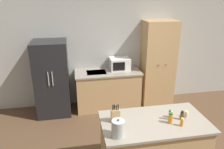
{
  "coord_description": "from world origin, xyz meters",
  "views": [
    {
      "loc": [
        -1.21,
        -2.69,
        2.62
      ],
      "look_at": [
        -0.47,
        1.4,
        1.05
      ],
      "focal_mm": 35.0,
      "sensor_mm": 36.0,
      "label": 1
    }
  ],
  "objects": [
    {
      "name": "spice_bottle_amber_oil",
      "position": [
        0.35,
        -0.16,
        0.95
      ],
      "size": [
        0.06,
        0.06,
        0.1
      ],
      "color": "beige",
      "rests_on": "kitchen_island"
    },
    {
      "name": "spice_bottle_tall_dark",
      "position": [
        0.08,
        -0.17,
        0.98
      ],
      "size": [
        0.04,
        0.04,
        0.15
      ],
      "color": "beige",
      "rests_on": "kitchen_island"
    },
    {
      "name": "wall_back",
      "position": [
        0.0,
        2.33,
        1.3
      ],
      "size": [
        7.2,
        0.06,
        2.6
      ],
      "color": "#B2B2AD",
      "rests_on": "ground_plane"
    },
    {
      "name": "spice_bottle_green_herb",
      "position": [
        0.18,
        -0.36,
        0.96
      ],
      "size": [
        0.05,
        0.05,
        0.12
      ],
      "color": "orange",
      "rests_on": "kitchen_island"
    },
    {
      "name": "kettle",
      "position": [
        -0.72,
        -0.42,
        1.02
      ],
      "size": [
        0.17,
        0.17,
        0.25
      ],
      "color": "#B2B5B7",
      "rests_on": "kitchen_island"
    },
    {
      "name": "back_counter",
      "position": [
        -0.46,
        1.99,
        0.46
      ],
      "size": [
        1.51,
        0.67,
        0.91
      ],
      "color": "tan",
      "rests_on": "ground_plane"
    },
    {
      "name": "pantry_cabinet",
      "position": [
        0.77,
        2.04,
        1.01
      ],
      "size": [
        0.76,
        0.54,
        2.03
      ],
      "color": "tan",
      "rests_on": "ground_plane"
    },
    {
      "name": "microwave",
      "position": [
        -0.16,
        2.09,
        1.04
      ],
      "size": [
        0.46,
        0.39,
        0.28
      ],
      "color": "white",
      "rests_on": "back_counter"
    },
    {
      "name": "knife_block",
      "position": [
        -0.69,
        -0.08,
        1.01
      ],
      "size": [
        0.12,
        0.08,
        0.27
      ],
      "color": "tan",
      "rests_on": "kitchen_island"
    },
    {
      "name": "spice_bottle_orange_cap",
      "position": [
        0.05,
        -0.26,
        0.98
      ],
      "size": [
        0.06,
        0.06,
        0.16
      ],
      "color": "orange",
      "rests_on": "kitchen_island"
    },
    {
      "name": "spice_bottle_pale_salt",
      "position": [
        0.25,
        -0.21,
        0.97
      ],
      "size": [
        0.05,
        0.05,
        0.13
      ],
      "color": "#563319",
      "rests_on": "kitchen_island"
    },
    {
      "name": "refrigerator",
      "position": [
        -1.71,
        1.95,
        0.84
      ],
      "size": [
        0.72,
        0.72,
        1.67
      ],
      "color": "black",
      "rests_on": "ground_plane"
    },
    {
      "name": "spice_bottle_short_red",
      "position": [
        0.12,
        -0.12,
        0.96
      ],
      "size": [
        0.06,
        0.06,
        0.1
      ],
      "color": "orange",
      "rests_on": "kitchen_island"
    },
    {
      "name": "kitchen_island",
      "position": [
        -0.14,
        -0.17,
        0.46
      ],
      "size": [
        1.52,
        0.84,
        0.91
      ],
      "color": "tan",
      "rests_on": "ground_plane"
    }
  ]
}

